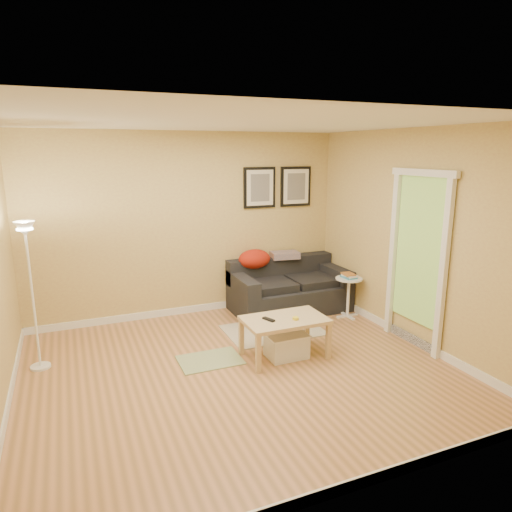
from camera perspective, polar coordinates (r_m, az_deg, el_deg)
name	(u,v)px	position (r m, az deg, el deg)	size (l,w,h in m)	color
floor	(240,371)	(5.11, -2.05, -14.13)	(4.50, 4.50, 0.00)	tan
ceiling	(238,122)	(4.56, -2.33, 16.38)	(4.50, 4.50, 0.00)	white
wall_back	(189,225)	(6.54, -8.39, 3.81)	(4.50, 4.50, 0.00)	#CFBB6A
wall_front	(351,319)	(2.95, 11.79, -7.73)	(4.50, 4.50, 0.00)	#CFBB6A
wall_right	(413,238)	(5.83, 18.99, 2.12)	(4.00, 4.00, 0.00)	#CFBB6A
baseboard_back	(192,309)	(6.84, -8.03, -6.59)	(4.50, 0.02, 0.10)	white
baseboard_front	(342,488)	(3.59, 10.66, -26.67)	(4.50, 0.02, 0.10)	white
baseboard_left	(7,411)	(4.87, -28.69, -16.63)	(0.02, 4.00, 0.10)	white
baseboard_right	(404,335)	(6.17, 18.06, -9.35)	(0.02, 4.00, 0.10)	white
sofa	(290,286)	(6.80, 4.24, -3.74)	(1.70, 0.90, 0.75)	black
red_throw	(254,259)	(6.74, -0.20, -0.38)	(0.48, 0.36, 0.28)	#B32C10
plaid_throw	(285,255)	(6.97, 3.62, 0.13)	(0.42, 0.26, 0.10)	tan
framed_print_left	(260,188)	(6.81, 0.45, 8.54)	(0.50, 0.04, 0.60)	black
framed_print_right	(296,186)	(7.06, 4.97, 8.66)	(0.50, 0.04, 0.60)	black
area_rug	(273,330)	(6.14, 2.15, -9.25)	(1.25, 0.85, 0.01)	beige
green_runner	(210,360)	(5.35, -5.77, -12.82)	(0.70, 0.50, 0.01)	#668C4C
coffee_table	(284,337)	(5.34, 3.57, -10.13)	(0.94, 0.58, 0.47)	tan
remote_control	(269,319)	(5.18, 1.59, -7.93)	(0.05, 0.16, 0.02)	black
tape_roll	(296,318)	(5.21, 4.97, -7.78)	(0.07, 0.07, 0.03)	yellow
storage_bin	(287,345)	(5.37, 3.84, -11.07)	(0.47, 0.34, 0.29)	white
side_table	(348,297)	(6.66, 11.45, -5.10)	(0.38, 0.38, 0.58)	white
book_stack	(349,275)	(6.58, 11.53, -2.40)	(0.16, 0.21, 0.07)	teal
floor_lamp	(33,301)	(5.42, -26.11, -5.06)	(0.21, 0.21, 1.64)	white
doorway	(416,263)	(5.75, 19.40, -0.88)	(0.12, 1.01, 2.13)	white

